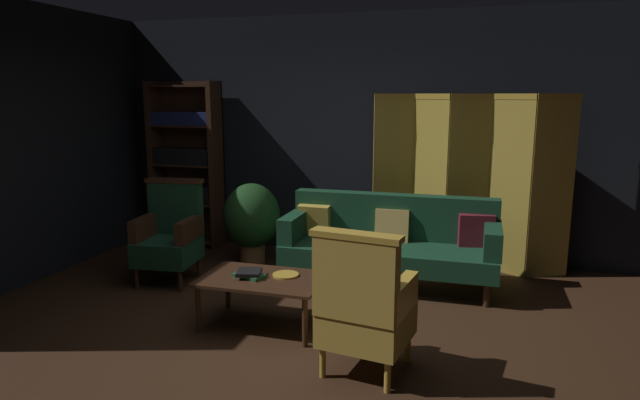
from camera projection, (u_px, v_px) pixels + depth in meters
ground_plane at (292, 334)px, 4.38m from camera, size 10.00×10.00×0.00m
back_wall at (359, 137)px, 6.42m from camera, size 7.20×0.10×2.80m
side_wall_left at (29, 144)px, 5.51m from camera, size 0.10×3.60×2.80m
folding_screen at (469, 180)px, 5.87m from camera, size 2.10×0.35×1.90m
bookshelf at (186, 163)px, 6.84m from camera, size 0.90×0.32×2.05m
velvet_couch at (390, 239)px, 5.52m from camera, size 2.12×0.78×0.88m
coffee_table at (263, 283)px, 4.48m from camera, size 1.00×0.64×0.42m
armchair_gilt_accent at (364, 306)px, 3.68m from camera, size 0.66×0.66×1.04m
armchair_wing_left at (170, 235)px, 5.56m from camera, size 0.64×0.63×1.04m
potted_plant at (252, 218)px, 6.08m from camera, size 0.63×0.63×0.93m
book_green_cloth at (249, 275)px, 4.48m from camera, size 0.29×0.21×0.03m
book_black_cloth at (249, 272)px, 4.47m from camera, size 0.23×0.24×0.03m
brass_tray at (286, 275)px, 4.51m from camera, size 0.22×0.22×0.02m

